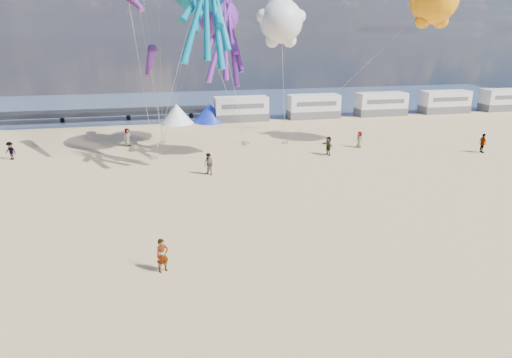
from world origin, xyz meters
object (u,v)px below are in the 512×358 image
Objects in this scene: beachgoer_3 at (483,143)px; windsock_right at (150,62)px; beachgoer_4 at (328,146)px; kite_panda at (281,21)px; sandbag_b at (247,144)px; sandbag_e at (163,142)px; motorhome_1 at (313,106)px; beachgoer_6 at (128,137)px; sandbag_a at (155,158)px; standing_person at (162,255)px; sandbag_c at (285,143)px; tent_white at (177,114)px; beachgoer_2 at (10,151)px; beachgoer_1 at (209,164)px; beachgoer_0 at (360,139)px; motorhome_0 at (241,109)px; motorhome_4 at (505,100)px; sandbag_d at (245,142)px; kite_octopus_purple at (218,17)px; tent_blue at (209,112)px; motorhome_3 at (445,102)px; motorhome_2 at (381,104)px.

beachgoer_3 is 0.42× the size of windsock_right.
beachgoer_4 is 0.29× the size of kite_panda.
sandbag_e is (-8.19, 2.47, 0.00)m from sandbag_b.
beachgoer_6 is at bearing -155.15° from motorhome_1.
sandbag_a is 1.00× the size of sandbag_b.
windsock_right is (-0.23, 21.90, 7.47)m from standing_person.
sandbag_e is (-12.06, 2.85, 0.00)m from sandbag_c.
tent_white is 8.00× the size of sandbag_e.
kite_panda reaches higher than beachgoer_2.
beachgoer_0 is at bearing 70.79° from beachgoer_1.
standing_person is (-10.35, -36.36, -0.66)m from motorhome_0.
beachgoer_0 is at bearing -92.39° from motorhome_1.
motorhome_4 is 62.62m from beachgoer_2.
sandbag_e is at bearing -100.59° from tent_white.
beachgoer_2 is at bearing -177.26° from sandbag_b.
beachgoer_4 is at bearing 87.58° from beachgoer_3.
motorhome_0 is 13.20× the size of sandbag_d.
motorhome_1 is at bearing 180.00° from motorhome_4.
kite_octopus_purple reaches higher than sandbag_e.
sandbag_a is at bearing 88.42° from beachgoer_3.
standing_person is 0.94× the size of beachgoer_6.
beachgoer_0 is (-0.66, -15.88, -0.71)m from motorhome_1.
sandbag_b is at bearing -0.30° from kite_octopus_purple.
sandbag_b is 1.00× the size of sandbag_e.
beachgoer_3 reaches higher than sandbag_d.
beachgoer_4 is at bearing -61.53° from sandbag_c.
windsock_right is at bearing 169.54° from beachgoer_1.
standing_person is at bearing -93.69° from tent_white.
sandbag_a and sandbag_b have the same top height.
standing_person is 25.97m from beachgoer_6.
beachgoer_1 is at bearing -117.85° from sandbag_b.
tent_blue is 23.46m from beachgoer_2.
beachgoer_4 is 3.44× the size of sandbag_d.
beachgoer_6 is at bearing -120.95° from beachgoer_0.
motorhome_3 is 36.48m from kite_octopus_purple.
beachgoer_6 is at bearing 115.50° from sandbag_a.
motorhome_0 is 1.00× the size of motorhome_1.
beachgoer_4 is at bearing -128.35° from motorhome_2.
motorhome_3 is 13.20× the size of sandbag_e.
kite_panda is at bearing -78.32° from tent_blue.
beachgoer_4 is at bearing -142.91° from motorhome_3.
motorhome_2 is 30.63m from sandbag_e.
motorhome_2 is 18.87m from beachgoer_0.
beachgoer_1 is 13.02m from beachgoer_6.
sandbag_a is (-20.23, -15.92, -1.39)m from motorhome_1.
beachgoer_6 reaches higher than sandbag_b.
sandbag_a is (-4.22, 5.76, -0.78)m from beachgoer_1.
motorhome_3 and motorhome_4 have the same top height.
motorhome_3 reaches higher than standing_person.
windsock_right is (-39.08, -14.46, 6.81)m from motorhome_3.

